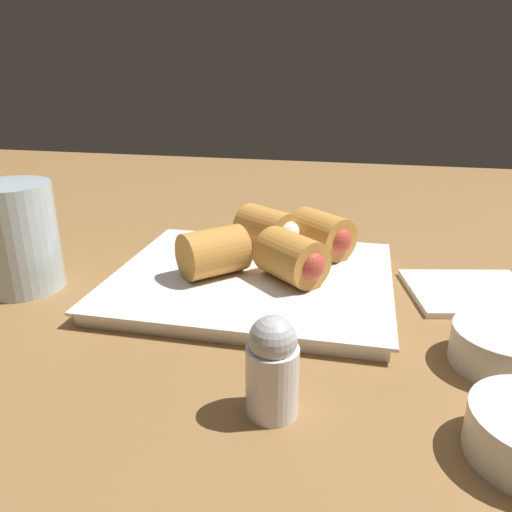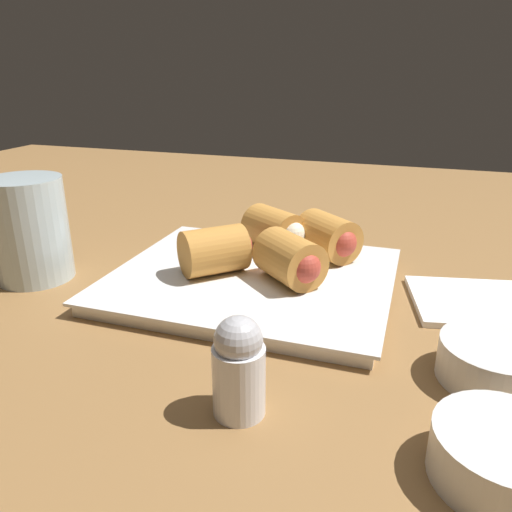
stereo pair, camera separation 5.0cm
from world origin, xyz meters
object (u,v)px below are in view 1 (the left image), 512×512
Objects in this scene: spoon at (277,226)px; drinking_glass at (17,237)px; salt_shaker at (272,367)px; dipping_bowl_near at (506,346)px; serving_plate at (256,280)px; napkin at (471,292)px.

drinking_glass is (21.72, 23.46, 4.69)cm from spoon.
spoon is 2.27× the size of salt_shaker.
spoon is at bearing -51.78° from dipping_bowl_near.
serving_plate is 3.51× the size of dipping_bowl_near.
serving_plate is 3.98× the size of salt_shaker.
serving_plate is 19.67cm from salt_shaker.
drinking_glass is 1.55× the size of salt_shaker.
dipping_bowl_near is at bearing -150.57° from salt_shaker.
napkin is at bearing -170.14° from drinking_glass.
spoon is 37.90cm from salt_shaker.
drinking_glass is at bearing -26.30° from salt_shaker.
dipping_bowl_near reaches higher than spoon.
dipping_bowl_near is at bearing 90.28° from napkin.
salt_shaker is (-5.13, 18.80, 2.65)cm from serving_plate.
napkin is at bearing -172.81° from serving_plate.
spoon is 1.46× the size of drinking_glass.
spoon is at bearing -86.52° from serving_plate.
salt_shaker is at bearing 53.40° from napkin.
serving_plate is at bearing 7.19° from napkin.
napkin is at bearing -89.72° from dipping_bowl_near.
drinking_glass reaches higher than salt_shaker.
spoon is 32.31cm from drinking_glass.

